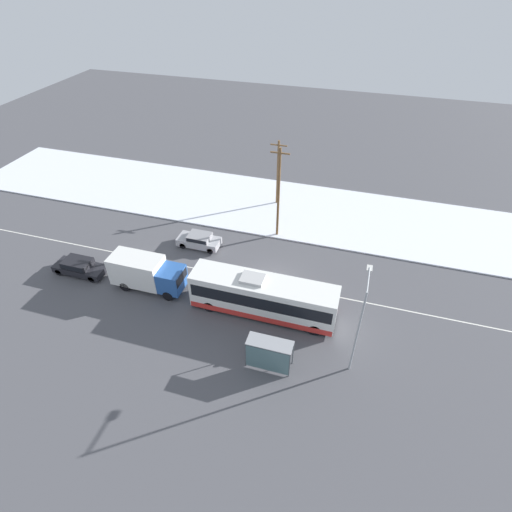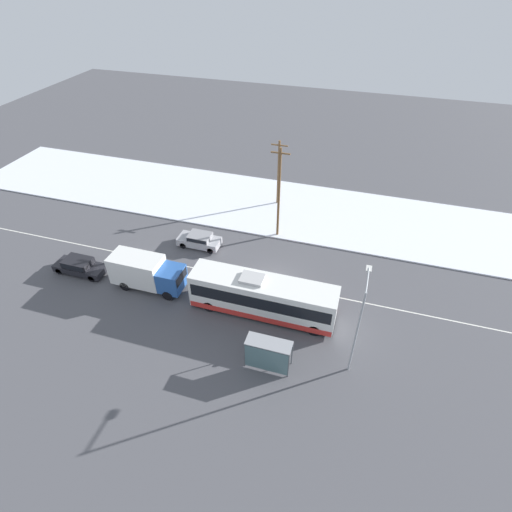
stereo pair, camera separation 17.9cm
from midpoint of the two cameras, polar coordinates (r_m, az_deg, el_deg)
The scene contains 12 objects.
ground_plane at distance 35.17m, azimuth 2.11°, elevation -3.98°, with size 120.00×120.00×0.00m, color #4C4C51.
snow_lot at distance 45.09m, azimuth 6.30°, elevation 6.54°, with size 80.00×11.91×0.12m.
lane_marking_center at distance 35.16m, azimuth 2.11°, elevation -3.98°, with size 60.00×0.12×0.00m.
city_bus at distance 31.52m, azimuth 0.87°, elevation -5.81°, with size 11.59×2.57×3.50m.
box_truck at distance 35.08m, azimuth -15.58°, elevation -2.22°, with size 6.34×2.30×3.00m.
sedan_car at distance 39.33m, azimuth -8.26°, elevation 2.29°, with size 4.16×1.80×1.39m.
parked_car_near_truck at distance 39.15m, azimuth -24.07°, elevation -1.33°, with size 4.72×1.80×1.41m.
pedestrian_at_stop at distance 29.32m, azimuth 0.88°, elevation -12.40°, with size 0.57×0.25×1.57m.
bus_shelter at distance 27.93m, azimuth 1.62°, elevation -13.61°, with size 3.18×1.20×2.40m.
streetlamp at distance 26.74m, azimuth 14.52°, elevation -8.39°, with size 0.36×2.87×7.42m.
utility_pole_roadside at distance 38.35m, azimuth 3.11°, elevation 8.99°, with size 1.80×0.24×9.41m.
utility_pole_snowlot at distance 44.38m, azimuth 3.02°, elevation 11.89°, with size 1.80×0.24×7.48m.
Camera 1 is at (6.11, -25.27, 23.69)m, focal length 28.00 mm.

